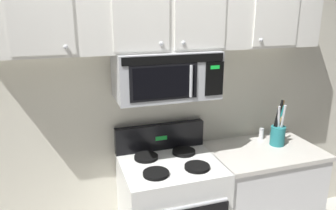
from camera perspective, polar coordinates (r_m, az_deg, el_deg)
back_wall at (r=2.73m, az=-1.97°, el=1.72°), size 5.20×0.10×2.70m
over_range_microwave at (r=2.45m, az=-0.38°, el=5.38°), size 0.76×0.43×0.35m
upper_cabinets at (r=2.43m, az=-0.63°, el=15.97°), size 2.50×0.36×0.55m
counter_segment at (r=3.13m, az=15.67°, el=-14.84°), size 0.93×0.65×0.90m
utensil_crock_teal at (r=2.99m, az=18.62°, el=-4.50°), size 0.12×0.12×0.41m
salt_shaker at (r=3.11m, az=15.96°, el=-4.83°), size 0.04×0.04×0.10m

